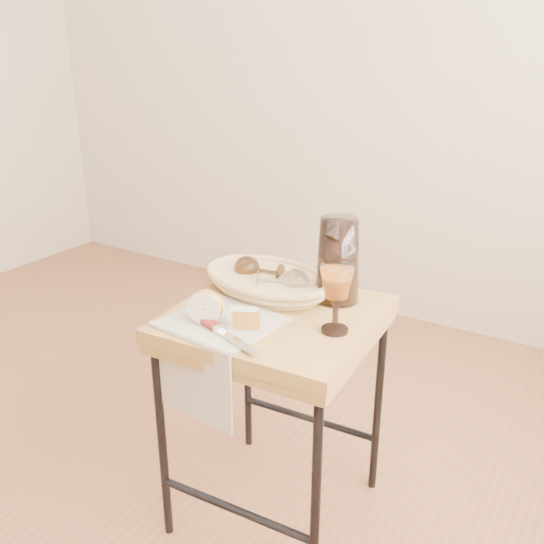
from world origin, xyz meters
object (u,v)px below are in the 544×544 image
Objects in this scene: tea_towel at (222,321)px; pitcher at (338,260)px; goblet_lying_a at (261,271)px; side_table at (276,416)px; apple_half at (206,305)px; table_knife at (221,330)px; bread_basket at (267,282)px; goblet_lying_b at (280,281)px; wine_goblet at (336,299)px.

tea_towel is 0.36m from pitcher.
goblet_lying_a is (-0.04, 0.25, 0.05)m from tea_towel.
side_table is 0.48m from pitcher.
side_table is at bearing 61.71° from tea_towel.
table_knife is at bearing -50.59° from apple_half.
bread_basket is 3.84× the size of apple_half.
goblet_lying_b is (0.05, -0.02, 0.02)m from bread_basket.
side_table is 2.69× the size of table_knife.
wine_goblet reaches higher than apple_half.
side_table is at bearing 28.24° from apple_half.
wine_goblet is at bearing -16.90° from bread_basket.
pitcher is at bearing 114.88° from wine_goblet.
side_table is 3.78× the size of wine_goblet.
bread_basket is at bearing 155.33° from wine_goblet.
pitcher is (0.23, 0.03, 0.07)m from goblet_lying_a.
table_knife is at bearing 96.98° from goblet_lying_a.
bread_basket is at bearing 98.14° from tea_towel.
pitcher is at bearing 86.20° from table_knife.
tea_towel is 0.08m from table_knife.
wine_goblet is (0.26, 0.11, 0.08)m from tea_towel.
apple_half is 0.38× the size of table_knife.
wine_goblet reaches higher than bread_basket.
pitcher is (0.10, 0.16, 0.44)m from side_table.
pitcher is (0.18, 0.28, 0.11)m from tea_towel.
pitcher reaches higher than tea_towel.
tea_towel is at bearing -128.39° from goblet_lying_b.
wine_goblet is at bearing 146.64° from goblet_lying_a.
bread_basket is 0.30m from table_knife.
tea_towel is (-0.08, -0.13, 0.33)m from side_table.
table_knife is (-0.22, -0.17, -0.07)m from wine_goblet.
tea_towel is 0.30m from wine_goblet.
goblet_lying_b is (-0.04, 0.09, 0.38)m from side_table.
goblet_lying_a is (-0.03, 0.02, 0.02)m from bread_basket.
goblet_lying_a is 0.24m from pitcher.
goblet_lying_b reaches higher than bread_basket.
goblet_lying_b is at bearing -14.04° from bread_basket.
table_knife reaches higher than tea_towel.
wine_goblet is 1.86× the size of apple_half.
wine_goblet is at bearing -52.49° from goblet_lying_b.
table_knife is at bearing -97.75° from pitcher.
bread_basket is at bearing 131.29° from side_table.
table_knife is (0.04, -0.06, 0.01)m from tea_towel.
goblet_lying_b is (0.09, -0.04, -0.00)m from goblet_lying_a.
goblet_lying_a is at bearing -157.10° from pitcher.
side_table is 1.83× the size of bread_basket.
wine_goblet reaches higher than goblet_lying_b.
apple_half reaches higher than goblet_lying_a.
goblet_lying_b is at bearing 108.51° from table_knife.
goblet_lying_b reaches higher than tea_towel.
pitcher is at bearing 31.13° from apple_half.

